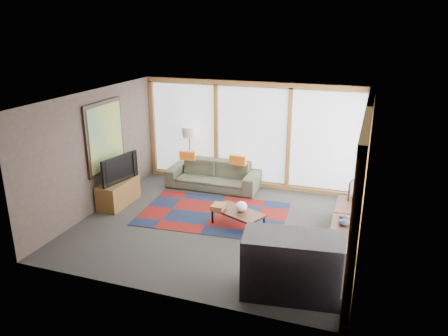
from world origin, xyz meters
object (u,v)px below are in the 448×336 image
(floor_lamp, at_px, (190,154))
(coffee_table, at_px, (238,219))
(tv_console, at_px, (119,193))
(bar_counter, at_px, (294,266))
(bookshelf, at_px, (343,226))
(sofa, at_px, (213,175))
(television, at_px, (116,168))

(floor_lamp, distance_m, coffee_table, 3.00)
(tv_console, height_order, bar_counter, bar_counter)
(bookshelf, bearing_deg, coffee_table, -172.85)
(sofa, bearing_deg, television, -134.88)
(television, bearing_deg, bookshelf, -77.68)
(tv_console, bearing_deg, sofa, 45.57)
(coffee_table, distance_m, tv_console, 2.89)
(sofa, distance_m, bookshelf, 3.65)
(bookshelf, bearing_deg, bar_counter, -104.18)
(television, bearing_deg, floor_lamp, -12.61)
(coffee_table, xyz_separation_m, tv_console, (-2.88, 0.23, 0.10))
(sofa, xyz_separation_m, bookshelf, (3.25, -1.65, -0.08))
(bookshelf, distance_m, bar_counter, 2.21)
(bar_counter, bearing_deg, floor_lamp, 122.55)
(coffee_table, height_order, tv_console, tv_console)
(television, distance_m, bar_counter, 4.85)
(bookshelf, relative_size, bar_counter, 1.29)
(bookshelf, xyz_separation_m, bar_counter, (-0.54, -2.13, 0.24))
(television, relative_size, bar_counter, 0.69)
(coffee_table, distance_m, television, 2.97)
(sofa, height_order, bar_counter, bar_counter)
(sofa, distance_m, bar_counter, 4.66)
(tv_console, bearing_deg, floor_lamp, 65.32)
(sofa, bearing_deg, bar_counter, -54.96)
(bookshelf, height_order, bar_counter, bar_counter)
(coffee_table, bearing_deg, television, 175.66)
(television, bearing_deg, bar_counter, -103.82)
(sofa, relative_size, coffee_table, 2.13)
(floor_lamp, height_order, coffee_table, floor_lamp)
(tv_console, xyz_separation_m, television, (0.00, -0.01, 0.58))
(floor_lamp, xyz_separation_m, bar_counter, (3.46, -4.07, -0.23))
(sofa, height_order, coffee_table, sofa)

